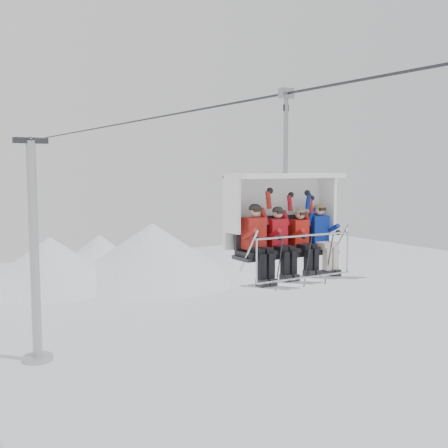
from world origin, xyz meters
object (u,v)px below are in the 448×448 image
skier_far_right (321,235)px  skier_far_left (257,239)px  skier_center_right (302,239)px  chairlift_carrier (281,214)px  lift_tower_right (35,267)px  skier_center_left (280,239)px

skier_far_right → skier_far_left: bearing=179.8°
skier_center_right → skier_far_right: (0.55, 0.01, 0.04)m
chairlift_carrier → skier_far_right: (0.89, -0.31, -0.50)m
chairlift_carrier → skier_far_left: chairlift_carrier is taller
skier_far_left → lift_tower_right: bearing=88.0°
skier_far_left → skier_center_left: bearing=-0.9°
lift_tower_right → skier_center_left: 25.14m
skier_far_left → skier_center_right: bearing=-0.8°
skier_center_left → skier_center_right: (0.61, -0.01, -0.03)m
lift_tower_right → skier_far_right: (0.89, -24.74, 4.45)m
skier_center_left → chairlift_carrier: bearing=49.7°
chairlift_carrier → skier_center_right: 0.72m
lift_tower_right → skier_far_right: 25.15m
lift_tower_right → chairlift_carrier: bearing=-90.0°
lift_tower_right → skier_far_right: lift_tower_right is taller
chairlift_carrier → skier_far_left: size_ratio=2.25×
chairlift_carrier → skier_far_right: bearing=-19.2°
lift_tower_right → skier_far_left: size_ratio=7.62×
lift_tower_right → skier_far_right: bearing=-87.9°
skier_center_left → skier_center_right: skier_center_left is taller
skier_far_left → skier_far_right: (1.74, -0.01, -0.02)m
skier_center_left → skier_far_right: skier_far_right is taller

